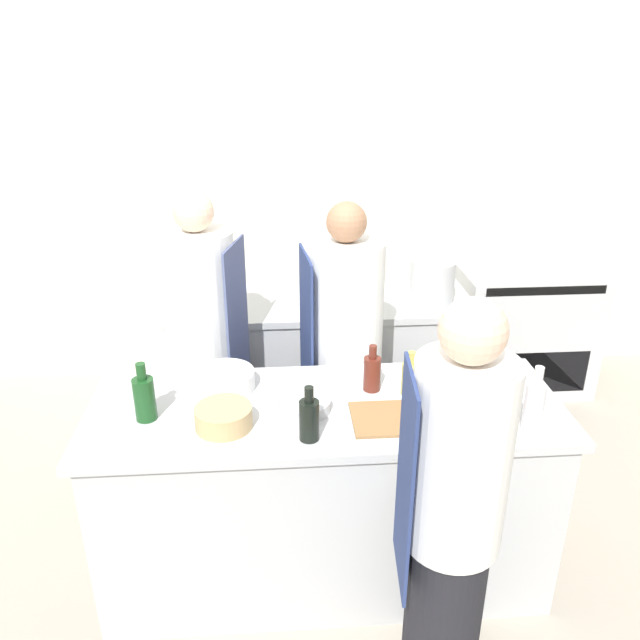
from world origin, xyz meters
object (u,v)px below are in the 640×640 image
at_px(bottle_olive_oil, 309,419).
at_px(chef_at_prep_near, 451,522).
at_px(bottle_vinegar, 372,372).
at_px(chef_at_stove, 206,352).
at_px(bottle_cooking_oil, 144,397).
at_px(bowl_mixing_large, 224,380).
at_px(oven_range, 520,327).
at_px(bowl_ceramic_blue, 304,405).
at_px(bowl_prep_small, 459,380).
at_px(bottle_sauce, 534,406).
at_px(bowl_wooden_salad, 224,417).
at_px(bottle_wine, 411,378).
at_px(stockpot, 432,281).
at_px(chef_at_pass_far, 343,360).
at_px(cup, 480,406).

bearing_deg(bottle_olive_oil, chef_at_prep_near, -42.10).
bearing_deg(bottle_vinegar, chef_at_stove, 144.57).
relative_size(bottle_cooking_oil, bowl_mixing_large, 0.94).
distance_m(oven_range, chef_at_stove, 2.44).
xyz_separation_m(bowl_mixing_large, bowl_ceramic_blue, (0.35, -0.21, -0.02)).
bearing_deg(bottle_olive_oil, bowl_prep_small, 27.32).
bearing_deg(bowl_prep_small, bottle_olive_oil, -152.68).
height_order(chef_at_prep_near, bottle_cooking_oil, chef_at_prep_near).
relative_size(chef_at_stove, bottle_vinegar, 7.81).
height_order(bowl_prep_small, bowl_ceramic_blue, bowl_prep_small).
relative_size(bottle_cooking_oil, bottle_sauce, 0.89).
height_order(bowl_prep_small, bowl_wooden_salad, bowl_wooden_salad).
bearing_deg(bottle_wine, stockpot, 71.85).
bearing_deg(chef_at_stove, chef_at_pass_far, 95.57).
height_order(bottle_cooking_oil, bowl_ceramic_blue, bottle_cooking_oil).
bearing_deg(bottle_cooking_oil, chef_at_prep_near, -28.56).
distance_m(chef_at_pass_far, bowl_wooden_salad, 0.93).
xyz_separation_m(chef_at_pass_far, bowl_prep_small, (0.47, -0.47, 0.12)).
distance_m(chef_at_stove, bottle_olive_oil, 1.07).
distance_m(chef_at_stove, bowl_ceramic_blue, 0.88).
xyz_separation_m(chef_at_prep_near, chef_at_pass_far, (-0.24, 1.26, -0.01)).
distance_m(chef_at_pass_far, stockpot, 0.84).
bearing_deg(bottle_vinegar, bottle_sauce, -32.23).
bearing_deg(chef_at_prep_near, stockpot, -6.33).
bearing_deg(bowl_mixing_large, chef_at_prep_near, -45.77).
bearing_deg(bottle_vinegar, bottle_wine, -17.97).
distance_m(chef_at_prep_near, chef_at_pass_far, 1.28).
bearing_deg(bottle_sauce, bottle_olive_oil, 179.56).
bearing_deg(oven_range, bottle_olive_oil, -129.98).
xyz_separation_m(bottle_cooking_oil, bowl_wooden_salad, (0.32, -0.08, -0.06)).
relative_size(bowl_mixing_large, stockpot, 1.02).
bearing_deg(oven_range, bottle_sauce, -111.23).
relative_size(bowl_prep_small, stockpot, 1.03).
relative_size(oven_range, bowl_wooden_salad, 4.12).
relative_size(bottle_vinegar, bowl_ceramic_blue, 0.98).
xyz_separation_m(chef_at_pass_far, cup, (0.50, -0.71, 0.13)).
bearing_deg(chef_at_pass_far, stockpot, -52.66).
relative_size(oven_range, bottle_olive_oil, 4.13).
bearing_deg(bottle_cooking_oil, cup, -2.64).
relative_size(bottle_wine, bottle_cooking_oil, 0.81).
bearing_deg(bottle_olive_oil, stockpot, 59.54).
height_order(bottle_cooking_oil, bowl_prep_small, bottle_cooking_oil).
bearing_deg(chef_at_pass_far, cup, -150.83).
bearing_deg(bottle_vinegar, stockpot, 63.31).
bearing_deg(bottle_sauce, bowl_mixing_large, 160.91).
bearing_deg(bottle_cooking_oil, chef_at_pass_far, 35.65).
height_order(bowl_prep_small, cup, cup).
height_order(bottle_sauce, stockpot, bottle_sauce).
bearing_deg(cup, bottle_olive_oil, -169.69).
xyz_separation_m(chef_at_stove, bottle_cooking_oil, (-0.17, -0.74, 0.17)).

